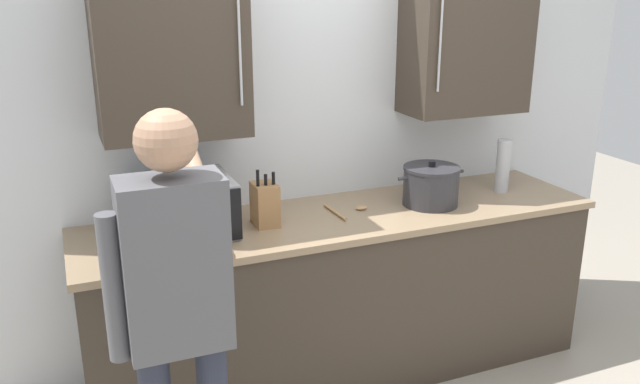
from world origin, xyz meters
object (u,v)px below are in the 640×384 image
microwave_oven (173,208)px  thermos_flask (503,166)px  knife_block (265,204)px  stock_pot (431,186)px  wooden_spoon (348,210)px  person_figure (178,304)px

microwave_oven → thermos_flask: (1.81, -0.03, 0.02)m
knife_block → stock_pot: (0.89, -0.05, -0.00)m
wooden_spoon → microwave_oven: bearing=179.2°
knife_block → person_figure: (-0.57, -0.82, -0.02)m
stock_pot → person_figure: person_figure is taller
microwave_oven → wooden_spoon: microwave_oven is taller
microwave_oven → thermos_flask: 1.81m
wooden_spoon → person_figure: bearing=-140.6°
stock_pot → thermos_flask: thermos_flask is taller
stock_pot → wooden_spoon: size_ratio=1.60×
thermos_flask → person_figure: person_figure is taller
knife_block → wooden_spoon: (0.45, 0.01, -0.10)m
knife_block → wooden_spoon: bearing=1.9°
thermos_flask → person_figure: 2.12m
knife_block → stock_pot: size_ratio=0.73×
microwave_oven → person_figure: person_figure is taller
stock_pot → wooden_spoon: bearing=172.3°
knife_block → thermos_flask: (1.38, -0.00, 0.05)m
wooden_spoon → thermos_flask: size_ratio=0.82×
knife_block → thermos_flask: size_ratio=0.96×
wooden_spoon → thermos_flask: thermos_flask is taller
knife_block → thermos_flask: 1.38m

